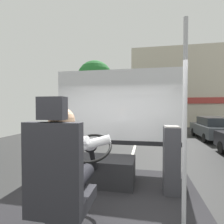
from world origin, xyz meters
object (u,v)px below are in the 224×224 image
object	(u,v)px
steering_console	(99,169)
parked_car_charcoal	(213,128)
fare_box	(171,159)
bus_driver	(65,161)
handrail_pole	(185,123)
driver_seat	(59,185)

from	to	relation	value
steering_console	parked_car_charcoal	size ratio (longest dim) A/B	0.27
steering_console	fare_box	xyz separation A→B (m)	(1.07, -0.12, 0.25)
bus_driver	fare_box	size ratio (longest dim) A/B	0.82
bus_driver	steering_console	distance (m)	1.29
handrail_pole	fare_box	xyz separation A→B (m)	(-0.03, 0.71, -0.57)
steering_console	fare_box	bearing A→B (deg)	-6.28
steering_console	bus_driver	bearing A→B (deg)	-90.00
fare_box	driver_seat	bearing A→B (deg)	-131.79
driver_seat	steering_console	world-z (taller)	driver_seat
driver_seat	parked_car_charcoal	bearing A→B (deg)	65.64
driver_seat	fare_box	world-z (taller)	driver_seat
driver_seat	parked_car_charcoal	world-z (taller)	driver_seat
fare_box	parked_car_charcoal	distance (m)	10.35
bus_driver	parked_car_charcoal	bearing A→B (deg)	65.39
driver_seat	handrail_pole	xyz separation A→B (m)	(1.10, 0.49, 0.51)
parked_car_charcoal	handrail_pole	bearing A→B (deg)	-110.16
steering_console	handrail_pole	xyz separation A→B (m)	(1.10, -0.83, 0.82)
steering_console	handrail_pole	world-z (taller)	handrail_pole
fare_box	parked_car_charcoal	bearing A→B (deg)	68.32
driver_seat	handrail_pole	distance (m)	1.31
driver_seat	fare_box	size ratio (longest dim) A/B	1.36
handrail_pole	fare_box	size ratio (longest dim) A/B	2.21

